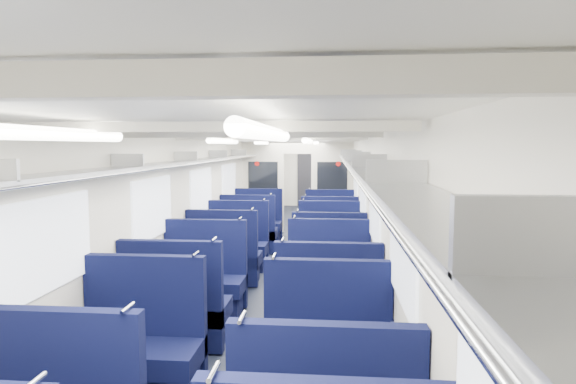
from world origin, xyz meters
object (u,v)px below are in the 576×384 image
object	(u,v)px
seat_12	(224,260)
seat_17	(330,237)
seat_6	(140,351)
seat_14	(237,247)
seat_13	(329,264)
seat_15	(329,248)
seat_16	(249,234)
seat_19	(330,227)
end_door	(308,179)
seat_7	(327,359)
seat_10	(203,283)
bulkhead	(297,184)
seat_18	(257,225)
seat_11	(329,282)
seat_8	(176,312)
seat_9	(328,316)

from	to	relation	value
seat_12	seat_17	world-z (taller)	same
seat_6	seat_14	xyz separation A→B (m)	(0.00, 4.46, 0.00)
seat_13	seat_15	world-z (taller)	same
seat_14	seat_16	size ratio (longest dim) A/B	1.00
seat_12	seat_19	world-z (taller)	same
end_door	seat_7	world-z (taller)	end_door
seat_10	seat_17	distance (m)	3.83
bulkhead	seat_16	bearing A→B (deg)	-108.59
bulkhead	seat_16	distance (m)	2.74
seat_12	seat_18	distance (m)	3.47
bulkhead	seat_7	distance (m)	8.35
bulkhead	seat_18	size ratio (longest dim) A/B	2.25
bulkhead	seat_18	world-z (taller)	bulkhead
seat_11	seat_18	bearing A→B (deg)	109.99
seat_15	seat_16	bearing A→B (deg)	143.16
seat_14	seat_18	size ratio (longest dim) A/B	1.00
seat_11	seat_14	distance (m)	2.68
bulkhead	seat_10	world-z (taller)	bulkhead
seat_8	seat_9	bearing A→B (deg)	1.44
seat_10	bulkhead	bearing A→B (deg)	82.23
bulkhead	seat_12	xyz separation A→B (m)	(-0.83, -4.80, -0.85)
seat_7	seat_16	distance (m)	6.03
seat_13	seat_17	xyz separation A→B (m)	(0.00, 2.28, 0.00)
seat_14	seat_9	bearing A→B (deg)	-64.09
seat_10	seat_18	xyz separation A→B (m)	(0.00, 4.76, 0.00)
seat_14	seat_6	bearing A→B (deg)	-90.00
seat_15	seat_19	xyz separation A→B (m)	(0.00, 2.29, 0.00)
seat_16	seat_17	distance (m)	1.67
end_door	seat_13	world-z (taller)	end_door
end_door	seat_15	xyz separation A→B (m)	(0.83, -9.17, -0.62)
seat_16	seat_14	bearing A→B (deg)	-90.00
seat_11	seat_12	xyz separation A→B (m)	(-1.66, 1.09, 0.00)
seat_17	bulkhead	bearing A→B (deg)	107.48
end_door	bulkhead	size ratio (longest dim) A/B	0.71
end_door	seat_7	xyz separation A→B (m)	(0.83, -13.73, -0.62)
end_door	seat_12	distance (m)	10.31
seat_7	seat_8	xyz separation A→B (m)	(-1.66, 1.03, 0.00)
seat_15	seat_19	world-z (taller)	same
bulkhead	seat_6	bearing A→B (deg)	-95.75
bulkhead	seat_13	world-z (taller)	bulkhead
seat_14	seat_16	world-z (taller)	same
seat_9	seat_8	bearing A→B (deg)	-178.56
seat_11	seat_19	world-z (taller)	same
seat_9	seat_17	world-z (taller)	same
seat_15	seat_18	size ratio (longest dim) A/B	1.00
seat_7	seat_9	bearing A→B (deg)	90.00
bulkhead	seat_15	world-z (taller)	bulkhead
seat_6	seat_17	xyz separation A→B (m)	(1.66, 5.61, 0.00)
seat_9	seat_13	distance (m)	2.28
bulkhead	seat_8	distance (m)	7.34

